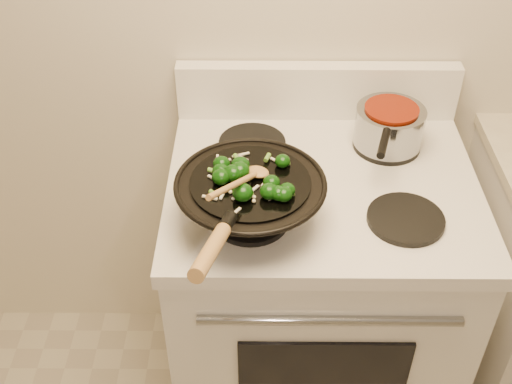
{
  "coord_description": "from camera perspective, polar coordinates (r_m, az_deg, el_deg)",
  "views": [
    {
      "loc": [
        -0.29,
        -0.09,
        1.93
      ],
      "look_at": [
        -0.29,
        1.01,
        1.01
      ],
      "focal_mm": 45.0,
      "sensor_mm": 36.0,
      "label": 1
    }
  ],
  "objects": [
    {
      "name": "stirfry",
      "position": [
        1.4,
        -0.61,
        1.22
      ],
      "size": [
        0.2,
        0.23,
        0.04
      ],
      "color": "#0B3307",
      "rests_on": "wok"
    },
    {
      "name": "saucepan",
      "position": [
        1.72,
        11.76,
        5.79
      ],
      "size": [
        0.18,
        0.29,
        0.11
      ],
      "color": "gray",
      "rests_on": "stove"
    },
    {
      "name": "wok",
      "position": [
        1.44,
        -0.54,
        -0.55
      ],
      "size": [
        0.34,
        0.56,
        0.22
      ],
      "color": "black",
      "rests_on": "stove"
    },
    {
      "name": "wooden_spoon",
      "position": [
        1.37,
        -1.03,
        1.15
      ],
      "size": [
        0.13,
        0.23,
        0.1
      ],
      "color": "#AB7E43",
      "rests_on": "wok"
    },
    {
      "name": "stove",
      "position": [
        1.93,
        5.08,
        -9.39
      ],
      "size": [
        0.78,
        0.67,
        1.08
      ],
      "color": "white",
      "rests_on": "ground"
    }
  ]
}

